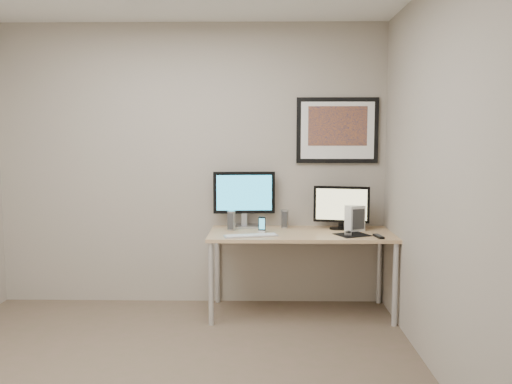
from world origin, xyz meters
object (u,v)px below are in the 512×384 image
framed_art (337,130)px  fan_unit (355,218)px  keyboard (251,236)px  speaker_left (231,221)px  desk (301,240)px  phone_dock (262,225)px  speaker_right (285,219)px  monitor_large (244,197)px  monitor_tv (341,206)px

framed_art → fan_unit: bearing=-62.6°
keyboard → speaker_left: bearing=108.5°
desk → framed_art: bearing=43.5°
phone_dock → keyboard: 0.22m
speaker_right → monitor_large: bearing=-177.8°
monitor_tv → fan_unit: monitor_tv is taller
phone_dock → fan_unit: size_ratio=0.61×
monitor_large → speaker_left: 0.28m
speaker_right → fan_unit: fan_unit is taller
speaker_right → fan_unit: bearing=-8.9°
phone_dock → speaker_right: bearing=59.9°
monitor_tv → speaker_left: (-0.99, -0.07, -0.12)m
framed_art → speaker_left: size_ratio=4.26×
monitor_tv → speaker_left: monitor_tv is taller
speaker_left → fan_unit: (1.10, -0.00, 0.03)m
keyboard → fan_unit: fan_unit is taller
desk → speaker_left: 0.64m
desk → monitor_tv: monitor_tv is taller
speaker_left → monitor_large: bearing=68.4°
speaker_left → phone_dock: (0.27, -0.09, -0.02)m
phone_dock → fan_unit: bearing=16.8°
speaker_left → phone_dock: bearing=-7.2°
framed_art → speaker_right: bearing=-167.9°
desk → phone_dock: size_ratio=11.60×
monitor_large → speaker_left: bearing=-126.1°
monitor_large → fan_unit: 1.02m
fan_unit → speaker_left: bearing=155.3°
monitor_tv → phone_dock: size_ratio=3.59×
monitor_tv → phone_dock: bearing=-155.3°
speaker_right → phone_dock: 0.32m
framed_art → speaker_left: bearing=-165.3°
fan_unit → monitor_large: bearing=145.6°
monitor_large → phone_dock: bearing=-60.8°
monitor_tv → speaker_right: 0.53m
framed_art → monitor_tv: bearing=-82.6°
framed_art → keyboard: 1.30m
framed_art → keyboard: size_ratio=1.65×
framed_art → speaker_right: (-0.48, -0.10, -0.81)m
desk → fan_unit: size_ratio=7.02×
desk → framed_art: framed_art is taller
speaker_left → fan_unit: 1.10m
monitor_tv → desk: bearing=-146.1°
monitor_large → phone_dock: size_ratio=4.10×
monitor_large → speaker_left: size_ratio=3.21×
speaker_left → framed_art: bearing=25.6°
framed_art → phone_dock: bearing=-153.6°
framed_art → keyboard: framed_art is taller
keyboard → monitor_large: bearing=85.2°
fan_unit → keyboard: bearing=172.6°
framed_art → fan_unit: 0.83m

